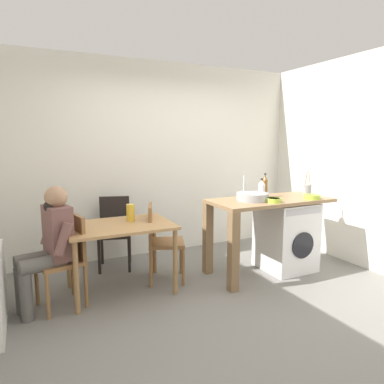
{
  "coord_description": "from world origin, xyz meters",
  "views": [
    {
      "loc": [
        -1.73,
        -2.94,
        1.63
      ],
      "look_at": [
        -0.1,
        0.45,
        1.06
      ],
      "focal_mm": 32.41,
      "sensor_mm": 36.0,
      "label": 1
    }
  ],
  "objects_px": {
    "chair_spare_by_wall": "(115,228)",
    "bottle_tall_green": "(262,189)",
    "chair_opposite": "(160,238)",
    "vase": "(131,213)",
    "washing_machine": "(286,235)",
    "bottle_squat_brown": "(265,186)",
    "seated_person": "(49,242)",
    "mixing_bowl": "(274,200)",
    "utensil_crock": "(307,189)",
    "colander": "(312,196)",
    "chair_person_seat": "(67,255)",
    "dining_table": "(120,233)"
  },
  "relations": [
    {
      "from": "bottle_tall_green",
      "to": "chair_opposite",
      "type": "bearing_deg",
      "value": 169.32
    },
    {
      "from": "chair_spare_by_wall",
      "to": "chair_opposite",
      "type": "bearing_deg",
      "value": 133.6
    },
    {
      "from": "chair_opposite",
      "to": "colander",
      "type": "relative_size",
      "value": 4.5
    },
    {
      "from": "washing_machine",
      "to": "bottle_squat_brown",
      "type": "relative_size",
      "value": 2.89
    },
    {
      "from": "chair_spare_by_wall",
      "to": "mixing_bowl",
      "type": "bearing_deg",
      "value": 158.38
    },
    {
      "from": "utensil_crock",
      "to": "vase",
      "type": "bearing_deg",
      "value": 172.58
    },
    {
      "from": "bottle_tall_green",
      "to": "vase",
      "type": "relative_size",
      "value": 1.3
    },
    {
      "from": "bottle_tall_green",
      "to": "bottle_squat_brown",
      "type": "xyz_separation_m",
      "value": [
        0.09,
        0.06,
        0.02
      ]
    },
    {
      "from": "bottle_squat_brown",
      "to": "utensil_crock",
      "type": "relative_size",
      "value": 0.99
    },
    {
      "from": "bottle_squat_brown",
      "to": "mixing_bowl",
      "type": "distance_m",
      "value": 0.39
    },
    {
      "from": "chair_person_seat",
      "to": "chair_spare_by_wall",
      "type": "height_order",
      "value": "same"
    },
    {
      "from": "vase",
      "to": "utensil_crock",
      "type": "bearing_deg",
      "value": -7.42
    },
    {
      "from": "chair_opposite",
      "to": "seated_person",
      "type": "xyz_separation_m",
      "value": [
        -1.18,
        -0.19,
        0.16
      ]
    },
    {
      "from": "seated_person",
      "to": "bottle_tall_green",
      "type": "height_order",
      "value": "seated_person"
    },
    {
      "from": "chair_spare_by_wall",
      "to": "mixing_bowl",
      "type": "height_order",
      "value": "mixing_bowl"
    },
    {
      "from": "chair_spare_by_wall",
      "to": "bottle_tall_green",
      "type": "distance_m",
      "value": 1.92
    },
    {
      "from": "washing_machine",
      "to": "mixing_bowl",
      "type": "bearing_deg",
      "value": -151.92
    },
    {
      "from": "bottle_squat_brown",
      "to": "chair_opposite",
      "type": "bearing_deg",
      "value": 172.57
    },
    {
      "from": "seated_person",
      "to": "vase",
      "type": "xyz_separation_m",
      "value": [
        0.85,
        0.22,
        0.16
      ]
    },
    {
      "from": "seated_person",
      "to": "vase",
      "type": "bearing_deg",
      "value": -88.73
    },
    {
      "from": "dining_table",
      "to": "chair_person_seat",
      "type": "bearing_deg",
      "value": -171.37
    },
    {
      "from": "washing_machine",
      "to": "mixing_bowl",
      "type": "height_order",
      "value": "mixing_bowl"
    },
    {
      "from": "mixing_bowl",
      "to": "utensil_crock",
      "type": "bearing_deg",
      "value": 18.71
    },
    {
      "from": "washing_machine",
      "to": "colander",
      "type": "height_order",
      "value": "colander"
    },
    {
      "from": "chair_spare_by_wall",
      "to": "utensil_crock",
      "type": "relative_size",
      "value": 3.0
    },
    {
      "from": "chair_opposite",
      "to": "utensil_crock",
      "type": "xyz_separation_m",
      "value": [
        1.94,
        -0.27,
        0.48
      ]
    },
    {
      "from": "bottle_tall_green",
      "to": "vase",
      "type": "xyz_separation_m",
      "value": [
        -1.57,
        0.26,
        -0.2
      ]
    },
    {
      "from": "vase",
      "to": "chair_opposite",
      "type": "bearing_deg",
      "value": -4.3
    },
    {
      "from": "chair_person_seat",
      "to": "bottle_tall_green",
      "type": "relative_size",
      "value": 3.69
    },
    {
      "from": "bottle_squat_brown",
      "to": "colander",
      "type": "distance_m",
      "value": 0.57
    },
    {
      "from": "dining_table",
      "to": "vase",
      "type": "bearing_deg",
      "value": 33.69
    },
    {
      "from": "chair_opposite",
      "to": "vase",
      "type": "xyz_separation_m",
      "value": [
        -0.33,
        0.02,
        0.33
      ]
    },
    {
      "from": "washing_machine",
      "to": "bottle_squat_brown",
      "type": "height_order",
      "value": "bottle_squat_brown"
    },
    {
      "from": "chair_person_seat",
      "to": "mixing_bowl",
      "type": "distance_m",
      "value": 2.3
    },
    {
      "from": "washing_machine",
      "to": "chair_spare_by_wall",
      "type": "bearing_deg",
      "value": 152.18
    },
    {
      "from": "seated_person",
      "to": "mixing_bowl",
      "type": "distance_m",
      "value": 2.42
    },
    {
      "from": "chair_opposite",
      "to": "washing_machine",
      "type": "distance_m",
      "value": 1.61
    },
    {
      "from": "seated_person",
      "to": "chair_person_seat",
      "type": "bearing_deg",
      "value": -90.0
    },
    {
      "from": "dining_table",
      "to": "utensil_crock",
      "type": "xyz_separation_m",
      "value": [
        2.42,
        -0.2,
        0.35
      ]
    },
    {
      "from": "vase",
      "to": "bottle_tall_green",
      "type": "bearing_deg",
      "value": -9.35
    },
    {
      "from": "vase",
      "to": "seated_person",
      "type": "bearing_deg",
      "value": -165.58
    },
    {
      "from": "utensil_crock",
      "to": "vase",
      "type": "xyz_separation_m",
      "value": [
        -2.27,
        0.3,
        -0.16
      ]
    },
    {
      "from": "dining_table",
      "to": "seated_person",
      "type": "distance_m",
      "value": 0.71
    },
    {
      "from": "bottle_tall_green",
      "to": "colander",
      "type": "bearing_deg",
      "value": -30.59
    },
    {
      "from": "dining_table",
      "to": "chair_opposite",
      "type": "bearing_deg",
      "value": 8.91
    },
    {
      "from": "chair_person_seat",
      "to": "bottle_squat_brown",
      "type": "xyz_separation_m",
      "value": [
        2.36,
        -0.02,
        0.55
      ]
    },
    {
      "from": "seated_person",
      "to": "washing_machine",
      "type": "bearing_deg",
      "value": -105.81
    },
    {
      "from": "bottle_tall_green",
      "to": "chair_spare_by_wall",
      "type": "bearing_deg",
      "value": 149.83
    },
    {
      "from": "bottle_tall_green",
      "to": "utensil_crock",
      "type": "relative_size",
      "value": 0.81
    },
    {
      "from": "chair_person_seat",
      "to": "chair_spare_by_wall",
      "type": "distance_m",
      "value": 1.08
    }
  ]
}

